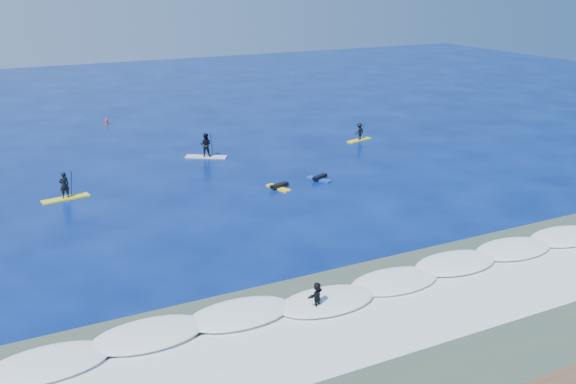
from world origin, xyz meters
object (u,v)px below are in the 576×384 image
sup_paddler_left (65,189)px  prone_paddler_near (279,187)px  prone_paddler_far (319,178)px  sup_paddler_right (359,133)px  sup_paddler_center (206,147)px  marker_buoy (106,121)px  wave_surfer (317,297)px

sup_paddler_left → prone_paddler_near: bearing=-27.1°
prone_paddler_near → prone_paddler_far: size_ratio=1.06×
sup_paddler_left → sup_paddler_right: (26.32, 4.60, 0.04)m
sup_paddler_right → prone_paddler_far: bearing=-151.8°
sup_paddler_left → sup_paddler_center: size_ratio=0.97×
sup_paddler_center → prone_paddler_far: bearing=-28.5°
prone_paddler_near → marker_buoy: marker_buoy is taller
sup_paddler_right → wave_surfer: sup_paddler_right is taller
prone_paddler_near → marker_buoy: size_ratio=3.01×
sup_paddler_right → wave_surfer: 31.67m
sup_paddler_center → sup_paddler_right: (14.34, -0.97, -0.16)m
sup_paddler_center → sup_paddler_right: bearing=28.8°
sup_paddler_center → prone_paddler_far: (5.27, -9.56, -0.74)m
sup_paddler_center → prone_paddler_near: 10.20m
prone_paddler_near → wave_surfer: wave_surfer is taller
sup_paddler_left → sup_paddler_center: bearing=15.8°
prone_paddler_far → marker_buoy: bearing=-2.2°
marker_buoy → sup_paddler_right: bearing=-42.1°
sup_paddler_right → prone_paddler_far: size_ratio=1.35×
sup_paddler_right → marker_buoy: bearing=122.7°
sup_paddler_left → prone_paddler_near: size_ratio=1.50×
prone_paddler_far → wave_surfer: size_ratio=1.12×
sup_paddler_center → marker_buoy: bearing=138.7°
wave_surfer → sup_paddler_right: bearing=24.0°
prone_paddler_far → sup_paddler_right: bearing=-69.8°
prone_paddler_near → marker_buoy: 26.99m
sup_paddler_center → wave_surfer: bearing=-66.9°
sup_paddler_center → sup_paddler_right: sup_paddler_center is taller
sup_paddler_right → prone_paddler_far: 12.50m
sup_paddler_right → marker_buoy: (-19.00, 17.16, -0.41)m
prone_paddler_near → marker_buoy: bearing=-2.1°
prone_paddler_far → marker_buoy: marker_buoy is taller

